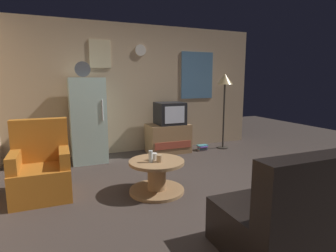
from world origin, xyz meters
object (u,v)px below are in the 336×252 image
at_px(fridge, 88,120).
at_px(coffee_table, 157,176).
at_px(book_stack, 202,147).
at_px(wine_glass, 151,156).
at_px(couch, 318,212).
at_px(armchair, 41,170).
at_px(crt_tv, 170,113).
at_px(standing_lamp, 225,85).
at_px(mug_ceramic_tan, 159,158).
at_px(mug_ceramic_white, 154,156).
at_px(tv_stand, 168,138).

height_order(fridge, coffee_table, fridge).
bearing_deg(coffee_table, book_stack, 45.86).
height_order(wine_glass, couch, couch).
bearing_deg(armchair, fridge, 61.66).
bearing_deg(crt_tv, fridge, -179.54).
xyz_separation_m(standing_lamp, couch, (-1.21, -3.30, -1.05)).
bearing_deg(crt_tv, mug_ceramic_tan, -116.21).
height_order(fridge, wine_glass, fridge).
bearing_deg(crt_tv, standing_lamp, -6.02).
relative_size(coffee_table, mug_ceramic_white, 8.00).
relative_size(tv_stand, mug_ceramic_tan, 9.33).
bearing_deg(armchair, mug_ceramic_white, -16.89).
bearing_deg(crt_tv, tv_stand, 178.47).
xyz_separation_m(coffee_table, mug_ceramic_white, (-0.02, 0.04, 0.26)).
bearing_deg(mug_ceramic_white, book_stack, 44.88).
xyz_separation_m(tv_stand, book_stack, (0.72, -0.13, -0.23)).
bearing_deg(wine_glass, standing_lamp, 37.64).
bearing_deg(wine_glass, mug_ceramic_white, 45.17).
distance_m(tv_stand, mug_ceramic_white, 2.00).
height_order(coffee_table, mug_ceramic_tan, mug_ceramic_tan).
relative_size(fridge, mug_ceramic_tan, 19.67).
bearing_deg(coffee_table, fridge, 110.32).
xyz_separation_m(tv_stand, mug_ceramic_white, (-0.92, -1.77, 0.18)).
relative_size(wine_glass, couch, 0.09).
distance_m(coffee_table, couch, 1.87).
relative_size(tv_stand, crt_tv, 1.56).
height_order(crt_tv, mug_ceramic_white, crt_tv).
bearing_deg(couch, fridge, 114.80).
bearing_deg(book_stack, standing_lamp, 0.62).
bearing_deg(mug_ceramic_tan, crt_tv, 63.79).
bearing_deg(tv_stand, armchair, -149.37).
height_order(tv_stand, wine_glass, same).
bearing_deg(book_stack, fridge, 177.02).
bearing_deg(book_stack, armchair, -157.93).
distance_m(crt_tv, wine_glass, 2.13).
bearing_deg(fridge, tv_stand, 0.50).
height_order(tv_stand, book_stack, tv_stand).
bearing_deg(book_stack, crt_tv, 169.17).
bearing_deg(coffee_table, armchair, 161.90).
height_order(crt_tv, couch, crt_tv).
bearing_deg(mug_ceramic_tan, fridge, 109.96).
relative_size(fridge, coffee_table, 2.46).
bearing_deg(book_stack, couch, -102.07).
height_order(crt_tv, standing_lamp, standing_lamp).
height_order(standing_lamp, book_stack, standing_lamp).
height_order(fridge, mug_ceramic_white, fridge).
distance_m(standing_lamp, mug_ceramic_white, 2.84).
height_order(standing_lamp, mug_ceramic_white, standing_lamp).
bearing_deg(crt_tv, mug_ceramic_white, -118.34).
bearing_deg(fridge, coffee_table, -69.68).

